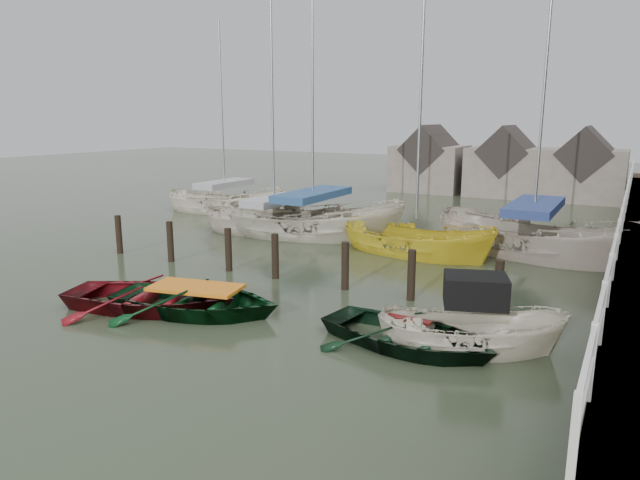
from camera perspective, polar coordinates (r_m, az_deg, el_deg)
The scene contains 12 objects.
ground at distance 14.70m, azimuth -7.03°, elevation -7.26°, with size 120.00×120.00×0.00m, color #2C3421.
mooring_pilings at distance 17.52m, azimuth -4.26°, elevation -2.29°, with size 13.72×0.22×1.80m.
far_sheds at distance 38.00m, azimuth 17.90°, elevation 7.06°, with size 14.00×4.08×4.39m.
rowboat_red at distance 15.52m, azimuth -16.45°, elevation -6.62°, with size 3.23×4.52×0.94m, color maroon.
rowboat_green at distance 14.96m, azimuth -12.22°, elevation -7.11°, with size 3.17×4.43×0.92m, color black.
rowboat_dkgreen at distance 12.72m, azimuth 8.75°, elevation -10.48°, with size 2.84×3.97×0.82m, color black.
motorboat at distance 12.79m, azimuth 14.78°, elevation -10.10°, with size 4.22×2.70×2.36m.
sailboat_a at distance 24.56m, azimuth -4.56°, elevation 0.86°, with size 6.49×4.14×10.58m.
sailboat_b at distance 23.80m, azimuth -0.71°, elevation 0.52°, with size 8.14×4.70×12.90m.
sailboat_c at distance 21.06m, azimuth 9.49°, elevation -1.32°, with size 6.47×3.39×11.07m.
sailboat_d at distance 21.94m, azimuth 20.35°, elevation -1.26°, with size 8.27×5.22×12.04m.
sailboat_e at distance 30.42m, azimuth -9.44°, elevation 2.93°, with size 6.78×4.07×10.74m.
Camera 1 is at (8.25, -11.15, 4.87)m, focal length 32.00 mm.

